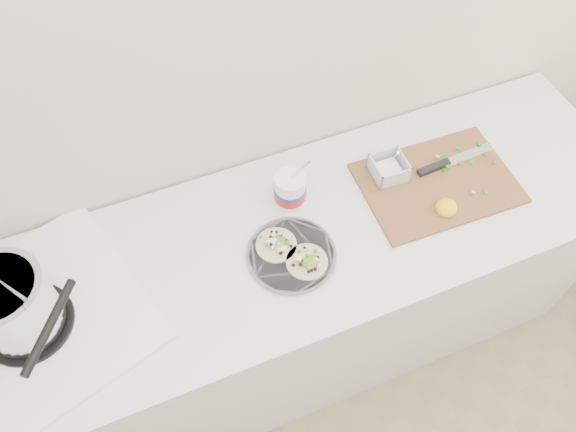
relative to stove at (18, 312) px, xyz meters
name	(u,v)px	position (x,y,z in m)	size (l,w,h in m)	color
counter	(273,304)	(0.71, 0.01, -0.54)	(2.44, 0.66, 0.90)	silver
stove	(18,312)	(0.00, 0.00, 0.00)	(0.73, 0.70, 0.29)	silver
taco_plate	(291,253)	(0.75, -0.07, -0.08)	(0.27, 0.27, 0.04)	#59575E
tub	(291,188)	(0.82, 0.12, -0.03)	(0.10, 0.10, 0.22)	white
cutboard	(434,179)	(1.28, 0.02, -0.08)	(0.50, 0.36, 0.08)	brown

